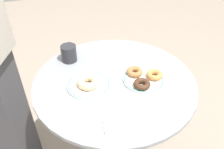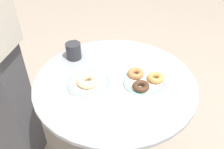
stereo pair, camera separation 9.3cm
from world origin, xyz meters
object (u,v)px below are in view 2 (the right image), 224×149
at_px(plate_left, 88,83).
at_px(paper_napkin, 115,121).
at_px(plate_right, 144,82).
at_px(cafe_table, 115,113).
at_px(donut_cinnamon, 136,74).
at_px(donut_glazed, 88,80).
at_px(donut_chocolate, 141,86).
at_px(donut_old_fashioned, 156,78).
at_px(coffee_mug, 74,50).

xyz_separation_m(plate_left, paper_napkin, (0.08, -0.25, -0.00)).
bearing_deg(plate_right, cafe_table, 159.31).
bearing_deg(donut_cinnamon, donut_glazed, -175.52).
bearing_deg(paper_napkin, cafe_table, 79.79).
bearing_deg(cafe_table, donut_glazed, -171.49).
bearing_deg(cafe_table, plate_left, -174.99).
bearing_deg(plate_left, cafe_table, 5.01).
bearing_deg(donut_chocolate, donut_old_fashioned, 29.36).
bearing_deg(plate_right, donut_cinnamon, 119.97).
xyz_separation_m(donut_chocolate, paper_napkin, (-0.15, -0.16, -0.02)).
bearing_deg(donut_old_fashioned, coffee_mug, 143.02).
height_order(donut_old_fashioned, paper_napkin, donut_old_fashioned).
bearing_deg(donut_cinnamon, donut_old_fashioned, -29.86).
xyz_separation_m(donut_old_fashioned, donut_cinnamon, (-0.08, 0.05, 0.00)).
relative_size(donut_chocolate, coffee_mug, 0.65).
bearing_deg(donut_old_fashioned, donut_cinnamon, 150.14).
bearing_deg(cafe_table, paper_napkin, -100.21).
bearing_deg(plate_left, donut_cinnamon, 2.47).
bearing_deg(donut_glazed, donut_cinnamon, 4.48).
xyz_separation_m(plate_left, coffee_mug, (-0.05, 0.24, 0.04)).
xyz_separation_m(cafe_table, coffee_mug, (-0.18, 0.23, 0.28)).
bearing_deg(coffee_mug, plate_right, -41.54).
distance_m(donut_old_fashioned, coffee_mug, 0.46).
bearing_deg(donut_chocolate, donut_cinnamon, 89.19).
bearing_deg(plate_left, donut_old_fashioned, -6.77).
height_order(cafe_table, plate_right, plate_right).
relative_size(plate_left, donut_glazed, 1.94).
distance_m(cafe_table, donut_cinnamon, 0.28).
distance_m(donut_glazed, paper_napkin, 0.25).
relative_size(donut_old_fashioned, paper_napkin, 0.52).
bearing_deg(donut_old_fashioned, paper_napkin, -137.92).
bearing_deg(donut_cinnamon, plate_left, -177.53).
bearing_deg(paper_napkin, donut_glazed, 109.69).
bearing_deg(coffee_mug, donut_old_fashioned, -36.98).
distance_m(cafe_table, donut_old_fashioned, 0.32).
xyz_separation_m(plate_left, donut_old_fashioned, (0.31, -0.04, 0.02)).
distance_m(plate_left, donut_chocolate, 0.25).
bearing_deg(donut_cinnamon, donut_chocolate, -90.81).
bearing_deg(plate_right, donut_glazed, 173.59).
relative_size(plate_left, donut_chocolate, 2.56).
bearing_deg(coffee_mug, donut_chocolate, -48.74).
xyz_separation_m(plate_left, donut_cinnamon, (0.23, 0.01, 0.02)).
xyz_separation_m(donut_glazed, coffee_mug, (-0.05, 0.25, 0.01)).
distance_m(donut_cinnamon, donut_chocolate, 0.09).
bearing_deg(donut_cinnamon, coffee_mug, 141.18).
relative_size(cafe_table, plate_left, 3.91).
relative_size(cafe_table, donut_old_fashioned, 10.02).
height_order(plate_right, donut_cinnamon, donut_cinnamon).
relative_size(plate_right, paper_napkin, 1.28).
relative_size(donut_old_fashioned, coffee_mug, 0.65).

